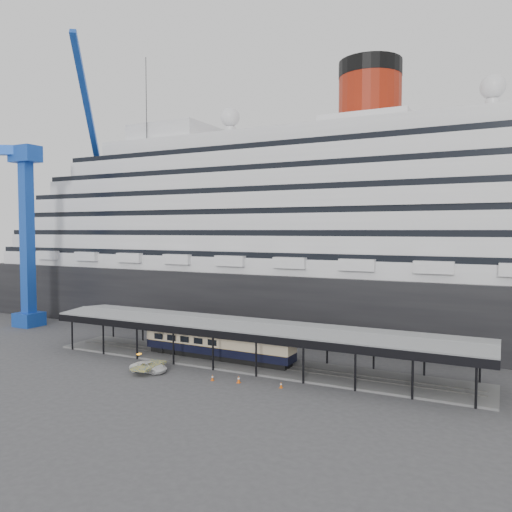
# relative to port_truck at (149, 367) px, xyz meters

# --- Properties ---
(ground) EXTENTS (200.00, 200.00, 0.00)m
(ground) POSITION_rel_port_truck_xyz_m (9.23, 3.23, -0.62)
(ground) COLOR #3C3C3F
(ground) RESTS_ON ground
(cruise_ship) EXTENTS (130.00, 30.00, 43.90)m
(cruise_ship) POSITION_rel_port_truck_xyz_m (9.27, 35.23, 17.73)
(cruise_ship) COLOR black
(cruise_ship) RESTS_ON ground
(platform_canopy) EXTENTS (56.00, 9.18, 5.30)m
(platform_canopy) POSITION_rel_port_truck_xyz_m (9.23, 8.23, 1.75)
(platform_canopy) COLOR slate
(platform_canopy) RESTS_ON ground
(crane_blue) EXTENTS (22.63, 19.19, 47.60)m
(crane_blue) POSITION_rel_port_truck_xyz_m (-35.89, 13.85, 19.34)
(crane_blue) COLOR #1847B6
(crane_blue) RESTS_ON ground
(port_truck) EXTENTS (4.58, 2.40, 1.23)m
(port_truck) POSITION_rel_port_truck_xyz_m (0.00, 0.00, 0.00)
(port_truck) COLOR white
(port_truck) RESTS_ON ground
(pullman_carriage) EXTENTS (21.10, 3.24, 20.66)m
(pullman_carriage) POSITION_rel_port_truck_xyz_m (4.54, 8.23, 1.91)
(pullman_carriage) COLOR black
(pullman_carriage) RESTS_ON ground
(traffic_cone_left) EXTENTS (0.37, 0.37, 0.69)m
(traffic_cone_left) POSITION_rel_port_truck_xyz_m (8.46, 0.54, -0.27)
(traffic_cone_left) COLOR #CE500B
(traffic_cone_left) RESTS_ON ground
(traffic_cone_mid) EXTENTS (0.42, 0.42, 0.81)m
(traffic_cone_mid) POSITION_rel_port_truck_xyz_m (11.48, 1.11, -0.21)
(traffic_cone_mid) COLOR #E8570C
(traffic_cone_mid) RESTS_ON ground
(traffic_cone_right) EXTENTS (0.42, 0.42, 0.66)m
(traffic_cone_right) POSITION_rel_port_truck_xyz_m (16.36, 1.55, -0.29)
(traffic_cone_right) COLOR #DD5C0C
(traffic_cone_right) RESTS_ON ground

